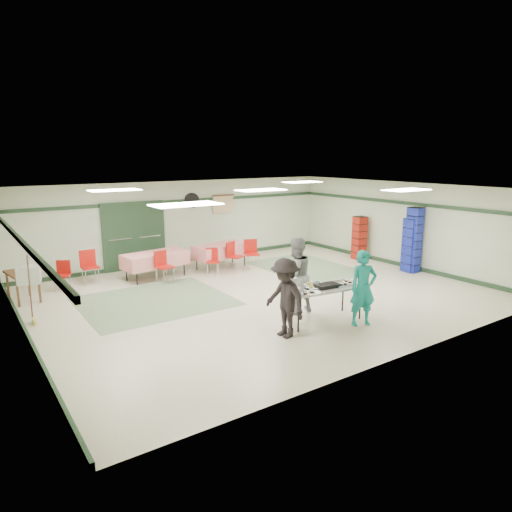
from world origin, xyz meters
TOP-DOWN VIEW (x-y plane):
  - floor at (0.00, 0.00)m, footprint 11.00×11.00m
  - ceiling at (0.00, 0.00)m, footprint 11.00×11.00m
  - wall_back at (0.00, 4.50)m, footprint 11.00×0.00m
  - wall_front at (0.00, -4.50)m, footprint 11.00×0.00m
  - wall_left at (-5.50, 0.00)m, footprint 0.00×9.00m
  - wall_right at (5.50, 0.00)m, footprint 0.00×9.00m
  - trim_back at (0.00, 4.47)m, footprint 11.00×0.06m
  - baseboard_back at (0.00, 4.47)m, footprint 11.00×0.06m
  - trim_left at (-5.47, 0.00)m, footprint 0.06×9.00m
  - baseboard_left at (-5.47, 0.00)m, footprint 0.06×9.00m
  - trim_right at (5.47, 0.00)m, footprint 0.06×9.00m
  - baseboard_right at (5.47, 0.00)m, footprint 0.06×9.00m
  - green_patch_a at (-2.50, 1.00)m, footprint 3.50×3.00m
  - green_patch_b at (2.80, 1.50)m, footprint 2.50×3.50m
  - double_door_left at (-2.20, 4.44)m, footprint 0.90×0.06m
  - double_door_right at (-1.25, 4.44)m, footprint 0.90×0.06m
  - door_frame at (-1.73, 4.42)m, footprint 2.00×0.03m
  - wall_fan at (0.30, 4.44)m, footprint 0.50×0.10m
  - scroll_banner at (1.50, 4.44)m, footprint 0.80×0.02m
  - serving_table at (-0.02, -2.34)m, footprint 1.92×0.96m
  - sheet_tray_right at (0.49, -2.42)m, footprint 0.62×0.50m
  - sheet_tray_mid at (-0.15, -2.24)m, footprint 0.69×0.55m
  - sheet_tray_left at (-0.59, -2.50)m, footprint 0.65×0.53m
  - baking_pan at (0.04, -2.40)m, footprint 0.53×0.37m
  - foam_box_stack at (-0.86, -2.28)m, footprint 0.26×0.24m
  - volunteer_teal at (0.53, -2.99)m, footprint 0.68×0.56m
  - volunteer_grey at (-0.15, -1.58)m, footprint 0.85×0.67m
  - volunteer_dark at (-1.22, -2.57)m, footprint 0.64×1.05m
  - dining_table_a at (0.57, 3.03)m, footprint 1.89×1.08m
  - dining_table_b at (-1.63, 3.03)m, footprint 1.96×1.08m
  - chair_a at (0.68, 2.46)m, footprint 0.55×0.55m
  - chair_b at (-0.07, 2.45)m, footprint 0.49×0.49m
  - chair_c at (1.35, 2.46)m, footprint 0.54×0.54m
  - chair_d at (-1.64, 2.47)m, footprint 0.51×0.51m
  - chair_loose_a at (-3.38, 3.52)m, footprint 0.44×0.44m
  - chair_loose_b at (-4.13, 3.29)m, footprint 0.51×0.51m
  - crate_stack_blue_a at (5.15, -0.74)m, footprint 0.42×0.42m
  - crate_stack_red at (5.15, 1.45)m, footprint 0.42×0.42m
  - crate_stack_blue_b at (5.15, -0.68)m, footprint 0.48×0.48m
  - printer_table at (-5.15, 2.81)m, footprint 0.75×1.02m
  - office_printer at (-5.15, 1.61)m, footprint 0.55×0.51m
  - broom at (-5.23, 1.02)m, footprint 0.06×0.24m

SIDE VIEW (x-z plane):
  - floor at x=0.00m, z-range 0.00..0.00m
  - green_patch_a at x=-2.50m, z-range 0.00..0.01m
  - green_patch_b at x=2.80m, z-range 0.00..0.01m
  - baseboard_back at x=0.00m, z-range 0.00..0.12m
  - baseboard_left at x=-5.47m, z-range 0.00..0.12m
  - baseboard_right at x=5.47m, z-range 0.00..0.12m
  - chair_loose_b at x=-4.13m, z-range 0.09..0.88m
  - chair_b at x=-0.07m, z-range 0.09..0.89m
  - chair_d at x=-1.64m, z-range 0.10..1.00m
  - chair_a at x=0.68m, z-range 0.10..1.01m
  - chair_c at x=1.35m, z-range 0.10..1.02m
  - dining_table_a at x=0.57m, z-range 0.19..0.95m
  - dining_table_b at x=-1.63m, z-range 0.19..0.95m
  - chair_loose_a at x=-3.38m, z-range 0.11..1.05m
  - printer_table at x=-5.15m, z-range 0.27..1.02m
  - serving_table at x=-0.02m, z-range 0.34..1.10m
  - crate_stack_red at x=5.15m, z-range 0.00..1.48m
  - sheet_tray_right at x=0.49m, z-range 0.76..0.78m
  - sheet_tray_mid at x=-0.15m, z-range 0.76..0.78m
  - sheet_tray_left at x=-0.59m, z-range 0.76..0.78m
  - broom at x=-5.23m, z-range 0.03..1.52m
  - volunteer_dark at x=-1.22m, z-range 0.00..1.59m
  - baking_pan at x=0.04m, z-range 0.76..0.84m
  - volunteer_teal at x=0.53m, z-range 0.00..1.61m
  - crate_stack_blue_b at x=5.15m, z-range 0.00..1.65m
  - volunteer_grey at x=-0.15m, z-range 0.00..1.74m
  - foam_box_stack at x=-0.86m, z-range 0.76..1.08m
  - office_printer at x=-5.15m, z-range 0.75..1.12m
  - crate_stack_blue_a at x=5.15m, z-range 0.00..1.99m
  - double_door_left at x=-2.20m, z-range 0.00..2.10m
  - double_door_right at x=-1.25m, z-range 0.00..2.10m
  - door_frame at x=-1.73m, z-range -0.02..2.12m
  - wall_back at x=0.00m, z-range -4.15..6.85m
  - wall_front at x=0.00m, z-range -4.15..6.85m
  - wall_left at x=-5.50m, z-range -3.15..5.85m
  - wall_right at x=5.50m, z-range -3.15..5.85m
  - scroll_banner at x=1.50m, z-range 1.55..2.15m
  - trim_back at x=0.00m, z-range 2.00..2.10m
  - trim_left at x=-5.47m, z-range 2.00..2.10m
  - trim_right at x=5.47m, z-range 2.00..2.10m
  - wall_fan at x=0.30m, z-range 1.80..2.30m
  - ceiling at x=0.00m, z-range 2.70..2.70m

